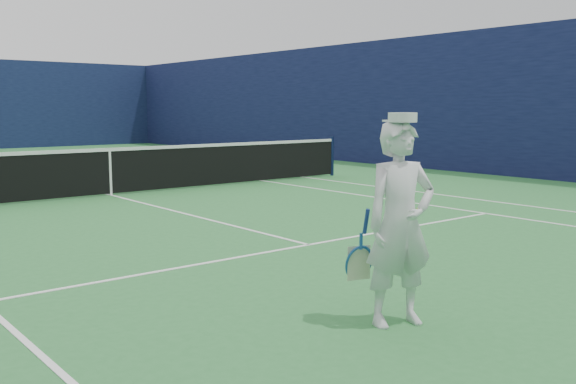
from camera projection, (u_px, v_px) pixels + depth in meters
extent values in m
plane|color=#2C7537|center=(111.00, 195.00, 13.59)|extent=(80.00, 80.00, 0.00)
cube|color=white|center=(307.00, 178.00, 17.02)|extent=(0.06, 23.83, 0.01)
cube|color=white|center=(266.00, 181.00, 16.16)|extent=(0.06, 23.77, 0.01)
cube|color=white|center=(19.00, 172.00, 18.51)|extent=(8.23, 0.06, 0.01)
cube|color=white|center=(309.00, 245.00, 8.66)|extent=(8.23, 0.06, 0.01)
cube|color=white|center=(111.00, 195.00, 13.59)|extent=(0.06, 12.80, 0.01)
cube|color=#10143C|center=(419.00, 103.00, 19.58)|extent=(0.12, 36.12, 4.00)
cylinder|color=#141E4C|center=(332.00, 156.00, 17.52)|extent=(0.09, 0.09, 1.07)
cube|color=black|center=(110.00, 172.00, 13.52)|extent=(12.79, 0.02, 0.92)
cube|color=white|center=(109.00, 150.00, 13.46)|extent=(12.79, 0.04, 0.07)
cube|color=white|center=(110.00, 173.00, 13.53)|extent=(0.05, 0.03, 0.94)
imported|color=white|center=(400.00, 224.00, 5.40)|extent=(0.73, 0.59, 1.75)
cylinder|color=white|center=(403.00, 117.00, 5.28)|extent=(0.24, 0.24, 0.08)
cube|color=white|center=(394.00, 121.00, 5.41)|extent=(0.20, 0.15, 0.02)
cylinder|color=navy|center=(366.00, 221.00, 5.37)|extent=(0.06, 0.10, 0.22)
cube|color=#1B4B92|center=(361.00, 241.00, 5.44)|extent=(0.03, 0.03, 0.14)
torus|color=#1B4B92|center=(359.00, 263.00, 5.53)|extent=(0.31, 0.18, 0.29)
cube|color=beige|center=(359.00, 263.00, 5.53)|extent=(0.21, 0.07, 0.30)
sphere|color=#CAE219|center=(420.00, 210.00, 5.58)|extent=(0.07, 0.07, 0.07)
sphere|color=#CAE219|center=(423.00, 206.00, 5.61)|extent=(0.07, 0.07, 0.07)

